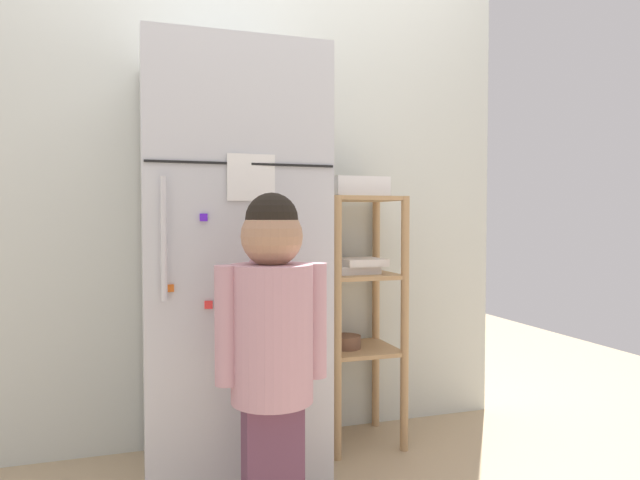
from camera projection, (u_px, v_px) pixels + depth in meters
name	position (u px, v px, depth m)	size (l,w,h in m)	color
ground_plane	(273.00, 467.00, 2.29)	(6.00, 6.00, 0.00)	tan
kitchen_wall_back	(254.00, 205.00, 2.58)	(2.45, 0.03, 2.15)	silver
refrigerator	(230.00, 266.00, 2.23)	(0.66, 0.63, 1.65)	silver
child_standing	(272.00, 332.00, 1.74)	(0.35, 0.26, 1.09)	#633B51
pantry_shelf_unit	(357.00, 295.00, 2.54)	(0.35, 0.35, 1.11)	tan
fruit_bin	(361.00, 189.00, 2.53)	(0.25, 0.18, 0.09)	white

